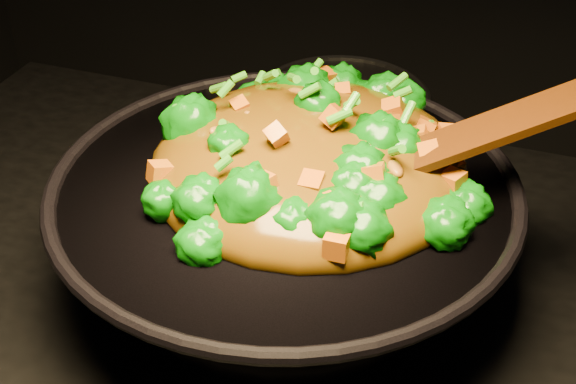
% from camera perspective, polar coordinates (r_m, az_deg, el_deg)
% --- Properties ---
extents(wok, '(0.51, 0.51, 0.12)m').
position_cam_1_polar(wok, '(0.77, -0.25, -3.08)').
color(wok, black).
rests_on(wok, stovetop).
extents(stir_fry, '(0.34, 0.34, 0.10)m').
position_cam_1_polar(stir_fry, '(0.72, 1.56, 4.86)').
color(stir_fry, '#0B7408').
rests_on(stir_fry, wok).
extents(spatula, '(0.28, 0.15, 0.12)m').
position_cam_1_polar(spatula, '(0.71, 11.41, 3.32)').
color(spatula, '#310D05').
rests_on(spatula, wok).
extents(back_pot, '(0.25, 0.25, 0.11)m').
position_cam_1_polar(back_pot, '(0.93, 3.77, 4.12)').
color(back_pot, black).
rests_on(back_pot, stovetop).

